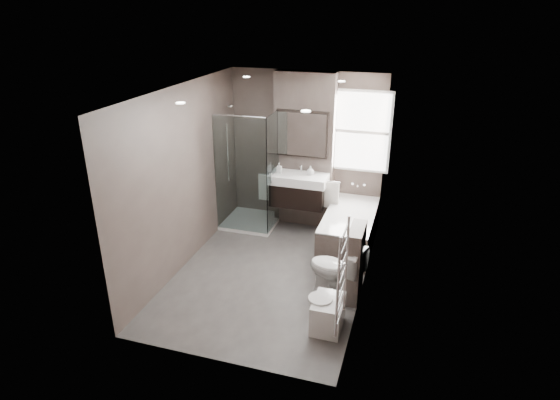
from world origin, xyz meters
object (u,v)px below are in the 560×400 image
at_px(bathtub, 349,228).
at_px(bidet, 327,313).
at_px(vanity, 298,189).
at_px(toilet, 336,269).

distance_m(bathtub, bidet, 2.10).
bearing_deg(bathtub, vanity, 160.63).
bearing_deg(bidet, vanity, 112.73).
distance_m(vanity, bidet, 2.68).
height_order(bathtub, toilet, toilet).
distance_m(vanity, bathtub, 1.07).
bearing_deg(bidet, toilet, 93.53).
xyz_separation_m(bathtub, toilet, (0.05, -1.38, 0.06)).
bearing_deg(bathtub, bidet, -87.56).
distance_m(toilet, bidet, 0.74).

